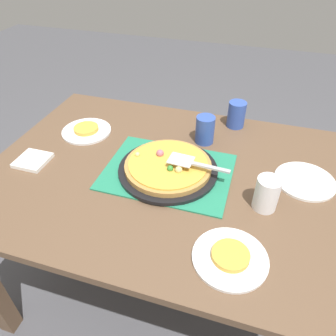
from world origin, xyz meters
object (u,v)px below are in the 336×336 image
Objects in this scene: napkin_stack at (33,160)px; pizza_server at (193,163)px; pizza at (168,165)px; plate_side at (305,181)px; cup_corner at (205,130)px; served_slice_right at (86,129)px; cup_far at (267,194)px; served_slice_left at (231,255)px; plate_far_right at (87,131)px; plate_near_left at (230,258)px; pizza_pan at (168,169)px; cup_near at (236,114)px.

pizza_server is at bearing -171.78° from napkin_stack.
plate_side is at bearing -169.27° from pizza.
cup_corner is at bearing -150.95° from napkin_stack.
pizza_server is at bearing 162.22° from served_slice_right.
pizza is 0.54m from napkin_stack.
cup_far reaches higher than served_slice_right.
pizza_server is (0.19, -0.32, 0.05)m from served_slice_left.
plate_far_right and plate_side have the same top height.
served_slice_right is (0.94, -0.07, 0.01)m from plate_side.
pizza is at bearing -48.51° from plate_near_left.
napkin_stack is at bearing 10.41° from pizza_pan.
pizza_pan reaches higher than napkin_stack.
pizza_pan is at bearing 64.68° from cup_near.
served_slice_right is at bearing -20.63° from pizza.
plate_far_right is at bearing -34.01° from served_slice_left.
napkin_stack is (0.54, 0.10, -0.01)m from pizza_pan.
cup_corner reaches higher than pizza.
plate_near_left is at bearing 164.61° from napkin_stack.
pizza_server reaches higher than plate_side.
cup_corner reaches higher than pizza_pan.
pizza is 2.75× the size of napkin_stack.
plate_far_right is (0.73, -0.49, 0.00)m from plate_near_left.
pizza_server reaches higher than plate_near_left.
served_slice_left is at bearing 109.18° from cup_corner.
pizza is 0.51m from plate_side.
napkin_stack is (0.62, 0.35, -0.05)m from cup_corner.
cup_near is 0.90m from napkin_stack.
pizza_server is 0.64m from napkin_stack.
pizza_pan is 0.11m from pizza_server.
cup_near is (0.09, -0.74, 0.06)m from plate_near_left.
cup_near reaches higher than pizza.
pizza is at bearing -12.48° from cup_far.
cup_near is at bearing -83.19° from plate_near_left.
cup_near reaches higher than pizza_pan.
plate_near_left is at bearing 131.48° from pizza_pan.
cup_near is 0.52× the size of pizza_server.
cup_near reaches higher than served_slice_right.
pizza_pan is at bearing -48.52° from plate_near_left.
cup_far is 0.52× the size of pizza_server.
pizza_server is at bearing 92.15° from cup_corner.
cup_near is (0.09, -0.74, 0.04)m from served_slice_left.
pizza is at bearing 10.73° from plate_side.
pizza_pan is at bearing -169.59° from napkin_stack.
served_slice_left is at bearing 96.81° from cup_near.
served_slice_right is at bearing 0.00° from plate_far_right.
pizza_pan reaches higher than plate_near_left.
pizza_server is (-0.01, 0.25, 0.01)m from cup_corner.
served_slice_right is (0.44, -0.17, 0.01)m from pizza_pan.
pizza_pan is 0.02m from pizza.
plate_side is at bearing -117.05° from plate_near_left.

